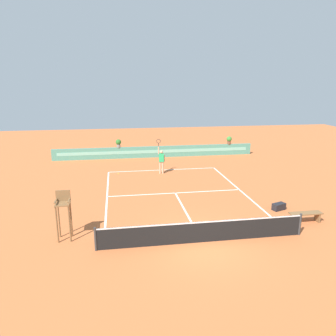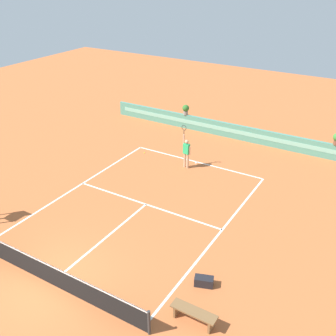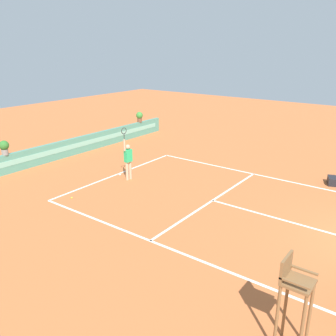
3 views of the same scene
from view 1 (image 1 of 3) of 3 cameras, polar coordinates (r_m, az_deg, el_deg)
The scene contains 11 objects.
ground_plane at distance 19.52m, azimuth 1.50°, elevation -4.80°, with size 60.00×60.00×0.00m, color #BC6033.
court_lines at distance 20.19m, azimuth 1.12°, elevation -4.12°, with size 8.32×11.94×0.01m.
net at distance 13.92m, azimuth 6.13°, elevation -10.97°, with size 8.92×0.10×1.00m.
back_wall_barrier at distance 29.30m, azimuth -2.24°, elevation 2.87°, with size 18.00×0.21×1.00m.
umpire_chair at distance 14.51m, azimuth -17.91°, elevation -6.97°, with size 0.60×0.60×2.14m.
bench_courtside at distance 17.06m, azimuth 23.02°, elevation -7.64°, with size 1.60×0.44×0.51m.
gear_bag at distance 18.27m, azimuth 18.89°, elevation -6.43°, with size 0.70×0.36×0.36m, color black.
tennis_player at distance 23.86m, azimuth -1.18°, elevation 1.47°, with size 0.62×0.26×2.58m.
tennis_ball_near_baseline at distance 24.26m, azimuth -8.71°, elevation -0.96°, with size 0.07×0.07×0.07m, color #CCE033.
potted_plant_left at distance 28.92m, azimuth -8.71°, elevation 4.39°, with size 0.48×0.48×0.72m.
potted_plant_far_right at distance 30.71m, azimuth 10.70°, elevation 4.91°, with size 0.48×0.48×0.72m.
Camera 1 is at (-3.42, -12.08, 6.54)m, focal length 34.69 mm.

